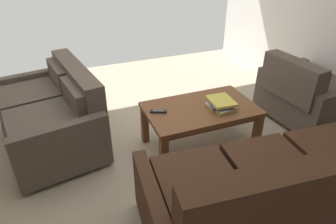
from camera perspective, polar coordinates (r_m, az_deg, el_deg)
The scene contains 7 objects.
ground_plane at distance 3.16m, azimuth -2.82°, elevation -7.81°, with size 4.86×5.22×0.01m, color #B7A88E.
sofa_main at distance 2.40m, azimuth 20.59°, elevation -13.87°, with size 2.05×1.04×0.85m.
loveseat_near at distance 3.34m, azimuth -21.08°, elevation -0.31°, with size 1.09×1.53×0.82m.
coffee_table at distance 3.04m, azimuth 6.22°, elevation -0.25°, with size 1.11×0.67×0.48m.
armchair_side at distance 3.87m, azimuth 24.51°, elevation 3.14°, with size 0.87×1.01×0.82m.
book_stack at distance 3.01m, azimuth 10.04°, elevation 1.56°, with size 0.26×0.30×0.09m.
tv_remote at distance 2.91m, azimuth -1.86°, elevation 0.16°, with size 0.16×0.10×0.02m.
Camera 1 is at (0.76, 2.36, 1.96)m, focal length 31.98 mm.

